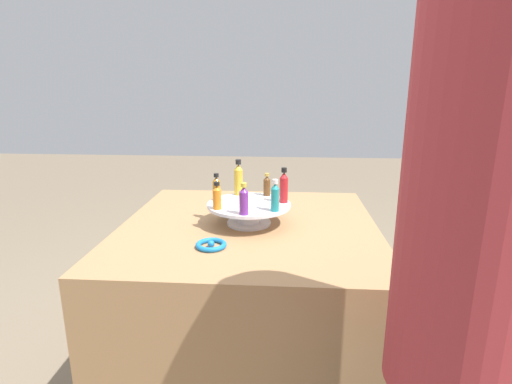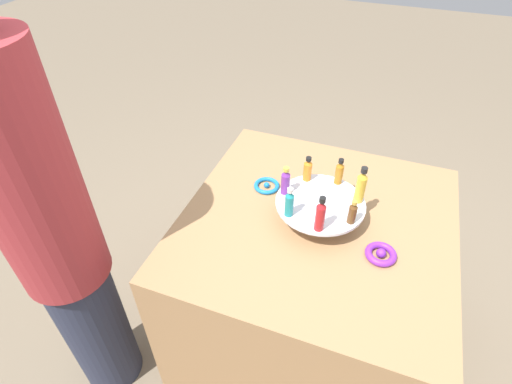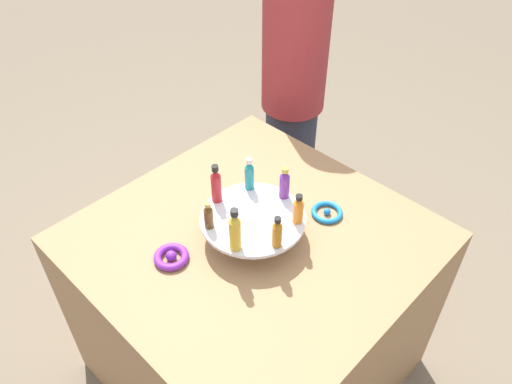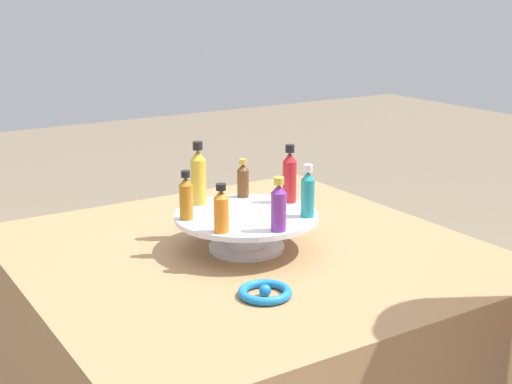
{
  "view_description": "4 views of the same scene",
  "coord_description": "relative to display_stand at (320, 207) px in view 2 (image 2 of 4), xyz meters",
  "views": [
    {
      "loc": [
        0.14,
        -1.51,
        1.32
      ],
      "look_at": [
        0.03,
        -0.05,
        0.93
      ],
      "focal_mm": 28.0,
      "sensor_mm": 36.0,
      "label": 1
    },
    {
      "loc": [
        1.11,
        0.16,
        1.85
      ],
      "look_at": [
        0.13,
        -0.21,
        0.96
      ],
      "focal_mm": 28.0,
      "sensor_mm": 36.0,
      "label": 2
    },
    {
      "loc": [
        -0.79,
        0.8,
        1.95
      ],
      "look_at": [
        0.03,
        -0.04,
        0.93
      ],
      "focal_mm": 35.0,
      "sensor_mm": 36.0,
      "label": 3
    },
    {
      "loc": [
        -0.81,
        -1.33,
        1.36
      ],
      "look_at": [
        0.01,
        -0.02,
        0.92
      ],
      "focal_mm": 50.0,
      "sensor_mm": 36.0,
      "label": 4
    }
  ],
  "objects": [
    {
      "name": "person_figure",
      "position": [
        0.5,
        -0.77,
        0.02
      ],
      "size": [
        0.29,
        0.29,
        1.71
      ],
      "rotation": [
        0.0,
        0.0,
        2.15
      ],
      "color": "#282D42",
      "rests_on": "ground_plane"
    },
    {
      "name": "ribbon_bow_purple",
      "position": [
        0.11,
        0.25,
        -0.05
      ],
      "size": [
        0.11,
        0.11,
        0.03
      ],
      "color": "purple",
      "rests_on": "party_table"
    },
    {
      "name": "ribbon_bow_blue",
      "position": [
        -0.11,
        -0.25,
        -0.05
      ],
      "size": [
        0.11,
        0.11,
        0.02
      ],
      "color": "blue",
      "rests_on": "party_table"
    },
    {
      "name": "bottle_purple",
      "position": [
        -0.01,
        -0.14,
        0.08
      ],
      "size": [
        0.03,
        0.03,
        0.12
      ],
      "color": "#702D93",
      "rests_on": "display_stand"
    },
    {
      "name": "bottle_amber",
      "position": [
        -0.13,
        0.04,
        0.08
      ],
      "size": [
        0.03,
        0.03,
        0.11
      ],
      "color": "#AD6B19",
      "rests_on": "display_stand"
    },
    {
      "name": "bottle_brown",
      "position": [
        0.07,
        0.12,
        0.07
      ],
      "size": [
        0.03,
        0.03,
        0.1
      ],
      "color": "brown",
      "rests_on": "display_stand"
    },
    {
      "name": "bottle_gold",
      "position": [
        -0.06,
        0.13,
        0.1
      ],
      "size": [
        0.04,
        0.04,
        0.15
      ],
      "color": "gold",
      "rests_on": "display_stand"
    },
    {
      "name": "ground_plane",
      "position": [
        0.0,
        0.0,
        -0.84
      ],
      "size": [
        12.0,
        12.0,
        0.0
      ],
      "primitive_type": "plane",
      "color": "#756651"
    },
    {
      "name": "bottle_orange",
      "position": [
        -0.11,
        -0.08,
        0.07
      ],
      "size": [
        0.03,
        0.03,
        0.11
      ],
      "color": "orange",
      "rests_on": "display_stand"
    },
    {
      "name": "party_table",
      "position": [
        0.0,
        0.0,
        -0.45
      ],
      "size": [
        1.02,
        1.02,
        0.78
      ],
      "color": "#9E754C",
      "rests_on": "ground_plane"
    },
    {
      "name": "bottle_teal",
      "position": [
        0.11,
        -0.09,
        0.08
      ],
      "size": [
        0.03,
        0.03,
        0.12
      ],
      "color": "teal",
      "rests_on": "display_stand"
    },
    {
      "name": "bottle_red",
      "position": [
        0.14,
        0.03,
        0.09
      ],
      "size": [
        0.03,
        0.03,
        0.14
      ],
      "color": "#B21E23",
      "rests_on": "display_stand"
    },
    {
      "name": "display_stand",
      "position": [
        0.0,
        0.0,
        0.0
      ],
      "size": [
        0.33,
        0.33,
        0.09
      ],
      "color": "silver",
      "rests_on": "party_table"
    }
  ]
}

